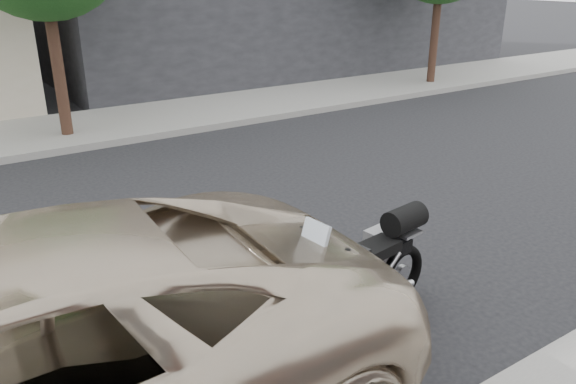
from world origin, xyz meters
The scene contains 3 objects.
ground centered at (0.00, 0.00, 0.00)m, with size 120.00×120.00×0.00m, color black.
far_sidewalk centered at (0.00, -6.50, 0.07)m, with size 44.00×3.00×0.15m, color gray.
motorcycle centered at (1.05, 2.56, 0.58)m, with size 2.13×0.88×1.35m.
Camera 1 is at (4.44, 6.29, 3.42)m, focal length 35.00 mm.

